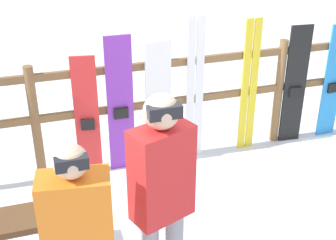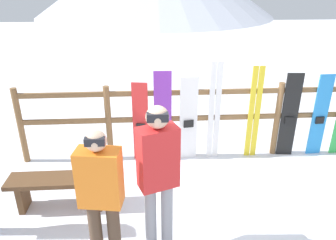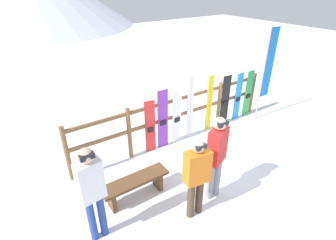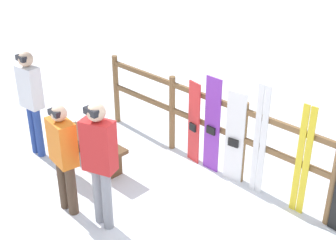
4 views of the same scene
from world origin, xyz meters
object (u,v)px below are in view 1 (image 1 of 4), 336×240
(snowboard_red, at_px, (87,118))
(ski_pair_white, at_px, (195,90))
(person_orange, at_px, (79,239))
(person_red, at_px, (162,193))
(snowboard_black_stripe, at_px, (295,86))
(ski_pair_yellow, at_px, (249,87))
(snowboard_white, at_px, (159,105))
(snowboard_blue, at_px, (333,82))
(snowboard_purple, at_px, (120,106))

(snowboard_red, distance_m, ski_pair_white, 1.22)
(person_orange, bearing_deg, snowboard_red, 80.31)
(snowboard_red, relative_size, ski_pair_white, 0.81)
(person_red, bearing_deg, snowboard_black_stripe, 41.38)
(ski_pair_white, bearing_deg, ski_pair_yellow, 0.00)
(ski_pair_white, bearing_deg, snowboard_white, -179.53)
(snowboard_black_stripe, xyz_separation_m, snowboard_blue, (0.53, -0.00, -0.01))
(ski_pair_white, bearing_deg, snowboard_purple, -179.77)
(snowboard_purple, bearing_deg, snowboard_white, -0.01)
(person_red, height_order, snowboard_black_stripe, person_red)
(person_red, distance_m, snowboard_red, 2.04)
(person_orange, xyz_separation_m, snowboard_blue, (3.38, 2.14, -0.19))
(person_orange, distance_m, snowboard_blue, 4.01)
(person_orange, xyz_separation_m, ski_pair_yellow, (2.24, 2.15, -0.11))
(ski_pair_yellow, height_order, snowboard_blue, ski_pair_yellow)
(person_red, height_order, ski_pair_yellow, person_red)
(person_orange, distance_m, ski_pair_yellow, 3.11)
(person_orange, height_order, person_red, person_red)
(snowboard_black_stripe, bearing_deg, snowboard_blue, -0.00)
(person_orange, bearing_deg, ski_pair_yellow, 43.74)
(person_red, relative_size, snowboard_black_stripe, 1.19)
(snowboard_purple, xyz_separation_m, ski_pair_white, (0.85, 0.00, 0.07))
(snowboard_red, height_order, ski_pair_yellow, ski_pair_yellow)
(snowboard_purple, relative_size, ski_pair_yellow, 0.97)
(person_red, relative_size, snowboard_white, 1.22)
(person_red, xyz_separation_m, snowboard_black_stripe, (2.27, 2.00, -0.30))
(person_red, bearing_deg, ski_pair_white, 63.57)
(person_orange, relative_size, snowboard_black_stripe, 1.07)
(person_red, distance_m, ski_pair_yellow, 2.62)
(snowboard_purple, height_order, snowboard_white, snowboard_purple)
(ski_pair_yellow, bearing_deg, snowboard_white, -179.82)
(snowboard_blue, bearing_deg, person_red, -144.44)
(ski_pair_white, height_order, snowboard_blue, ski_pair_white)
(snowboard_red, distance_m, snowboard_black_stripe, 2.49)
(snowboard_purple, xyz_separation_m, snowboard_white, (0.42, -0.00, -0.05))
(person_orange, distance_m, snowboard_purple, 2.27)
(snowboard_white, relative_size, snowboard_blue, 1.00)
(snowboard_white, xyz_separation_m, ski_pair_white, (0.42, 0.00, 0.12))
(snowboard_black_stripe, bearing_deg, ski_pair_yellow, 179.68)
(person_red, bearing_deg, snowboard_blue, 35.56)
(person_red, xyz_separation_m, ski_pair_yellow, (1.66, 2.00, -0.24))
(person_orange, bearing_deg, snowboard_black_stripe, 36.93)
(snowboard_blue, bearing_deg, snowboard_black_stripe, 180.00)
(person_orange, xyz_separation_m, ski_pair_white, (1.58, 2.15, -0.07))
(snowboard_purple, height_order, ski_pair_yellow, ski_pair_yellow)
(snowboard_white, distance_m, snowboard_black_stripe, 1.70)
(snowboard_white, bearing_deg, person_orange, -118.25)
(snowboard_red, height_order, snowboard_white, snowboard_white)
(snowboard_black_stripe, distance_m, snowboard_blue, 0.53)
(ski_pair_yellow, relative_size, snowboard_black_stripe, 1.09)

